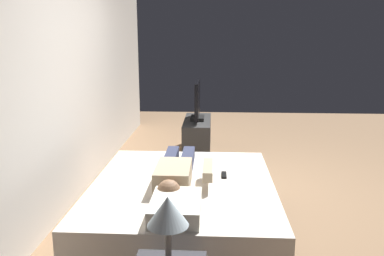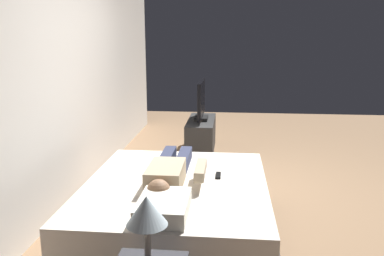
% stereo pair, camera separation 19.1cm
% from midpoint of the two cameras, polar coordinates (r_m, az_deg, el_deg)
% --- Properties ---
extents(ground_plane, '(10.00, 10.00, 0.00)m').
position_cam_midpoint_polar(ground_plane, '(4.54, 4.61, -9.62)').
color(ground_plane, '#8C6B4C').
extents(back_wall, '(6.40, 0.10, 2.80)m').
position_cam_midpoint_polar(back_wall, '(4.88, -16.47, 8.46)').
color(back_wall, silver).
rests_on(back_wall, ground).
extents(bed, '(1.91, 1.60, 0.54)m').
position_cam_midpoint_polar(bed, '(3.50, -2.87, -12.03)').
color(bed, '#333338').
rests_on(bed, ground).
extents(pillow, '(0.48, 0.34, 0.12)m').
position_cam_midpoint_polar(pillow, '(2.79, -4.32, -11.27)').
color(pillow, silver).
rests_on(pillow, bed).
extents(person, '(1.26, 0.46, 0.18)m').
position_cam_midpoint_polar(person, '(3.40, -3.83, -6.31)').
color(person, tan).
rests_on(person, bed).
extents(remote, '(0.15, 0.04, 0.02)m').
position_cam_midpoint_polar(remote, '(3.54, 3.05, -6.73)').
color(remote, black).
rests_on(remote, bed).
extents(tv_stand, '(1.10, 0.40, 0.50)m').
position_cam_midpoint_polar(tv_stand, '(6.12, -0.12, -1.09)').
color(tv_stand, '#2D2D2D').
rests_on(tv_stand, ground).
extents(tv, '(0.88, 0.20, 0.59)m').
position_cam_midpoint_polar(tv, '(6.02, -0.12, 3.86)').
color(tv, black).
rests_on(tv, tv_stand).
extents(lamp, '(0.22, 0.22, 0.42)m').
position_cam_midpoint_polar(lamp, '(2.12, -6.11, -11.96)').
color(lamp, '#59595B').
rests_on(lamp, nightstand).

